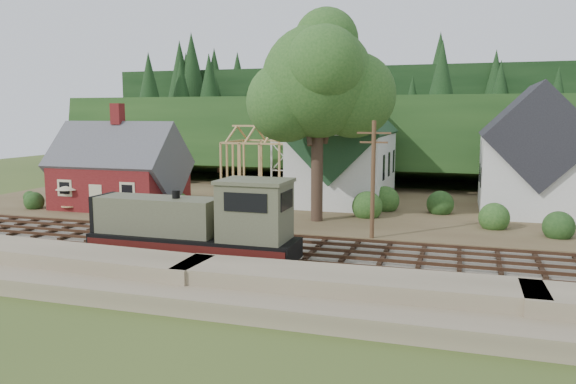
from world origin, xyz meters
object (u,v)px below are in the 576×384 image
(car_green, at_px, (115,199))
(car_blue, at_px, (184,207))
(patio_set, at_px, (69,188))
(locomotive, at_px, (200,227))

(car_green, bearing_deg, car_blue, -97.03)
(car_blue, bearing_deg, patio_set, 171.28)
(car_green, xyz_separation_m, patio_set, (-2.00, -3.61, 1.42))
(car_blue, distance_m, patio_set, 10.27)
(car_green, distance_m, patio_set, 4.36)
(locomotive, relative_size, car_blue, 3.12)
(locomotive, height_order, car_blue, locomotive)
(locomotive, xyz_separation_m, patio_set, (-17.44, 10.79, 0.17))
(patio_set, bearing_deg, locomotive, -31.75)
(car_blue, height_order, patio_set, patio_set)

